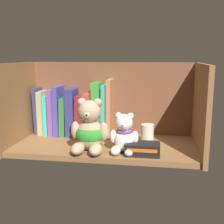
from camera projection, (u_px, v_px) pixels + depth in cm
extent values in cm
cube|color=olive|center=(105.00, 146.00, 107.77)|extent=(66.06, 30.23, 2.00)
cube|color=brown|center=(112.00, 101.00, 120.09)|extent=(68.46, 1.20, 31.85)
cube|color=olive|center=(18.00, 105.00, 109.92)|extent=(1.60, 32.63, 31.85)
cube|color=olive|center=(201.00, 110.00, 99.79)|extent=(1.60, 32.63, 31.85)
cube|color=navy|center=(39.00, 110.00, 121.91)|extent=(2.16, 9.50, 19.44)
cube|color=tan|center=(44.00, 112.00, 121.69)|extent=(2.31, 11.30, 18.10)
cube|color=#39CCBA|center=(50.00, 114.00, 121.51)|extent=(1.71, 12.20, 16.40)
cube|color=purple|center=(55.00, 111.00, 120.91)|extent=(2.11, 12.46, 19.01)
cube|color=#4346A3|center=(60.00, 110.00, 120.43)|extent=(2.12, 13.81, 20.22)
cube|color=#377935|center=(66.00, 115.00, 120.51)|extent=(2.52, 12.94, 15.66)
cube|color=navy|center=(73.00, 111.00, 119.68)|extent=(3.36, 12.58, 19.30)
cube|color=maroon|center=(82.00, 115.00, 119.38)|extent=(4.11, 12.34, 16.77)
cube|color=#C84343|center=(90.00, 114.00, 118.76)|extent=(2.96, 13.45, 17.80)
cube|color=green|center=(98.00, 109.00, 117.85)|extent=(4.32, 9.02, 21.98)
cube|color=#3EB6A8|center=(106.00, 110.00, 117.46)|extent=(2.57, 10.50, 20.95)
cube|color=#C07850|center=(111.00, 108.00, 116.87)|extent=(1.92, 12.28, 23.29)
ellipsoid|color=tan|center=(90.00, 135.00, 99.56)|extent=(9.49, 8.71, 11.16)
sphere|color=tan|center=(89.00, 112.00, 97.41)|extent=(7.94, 7.94, 7.94)
sphere|color=tan|center=(82.00, 102.00, 97.77)|extent=(2.98, 2.98, 2.98)
sphere|color=tan|center=(98.00, 103.00, 96.93)|extent=(2.98, 2.98, 2.98)
sphere|color=tan|center=(87.00, 115.00, 94.78)|extent=(2.98, 2.98, 2.98)
sphere|color=black|center=(87.00, 115.00, 93.75)|extent=(1.04, 1.04, 1.04)
ellipsoid|color=tan|center=(78.00, 149.00, 95.58)|extent=(4.47, 7.45, 3.97)
ellipsoid|color=tan|center=(96.00, 150.00, 94.66)|extent=(4.47, 7.45, 3.97)
ellipsoid|color=tan|center=(76.00, 130.00, 99.50)|extent=(3.23, 3.23, 6.45)
ellipsoid|color=tan|center=(104.00, 132.00, 97.99)|extent=(3.23, 3.23, 6.45)
ellipsoid|color=green|center=(90.00, 134.00, 99.50)|extent=(10.27, 9.49, 7.81)
ellipsoid|color=white|center=(124.00, 140.00, 98.28)|extent=(7.07, 6.49, 8.32)
sphere|color=white|center=(124.00, 123.00, 96.69)|extent=(5.92, 5.92, 5.92)
sphere|color=white|center=(118.00, 116.00, 97.03)|extent=(2.22, 2.22, 2.22)
sphere|color=white|center=(130.00, 116.00, 96.25)|extent=(2.22, 2.22, 2.22)
sphere|color=white|center=(123.00, 125.00, 94.74)|extent=(2.22, 2.22, 2.22)
sphere|color=black|center=(123.00, 126.00, 93.98)|extent=(0.78, 0.78, 0.78)
ellipsoid|color=white|center=(116.00, 151.00, 95.43)|extent=(3.55, 5.68, 2.96)
ellipsoid|color=white|center=(129.00, 151.00, 94.57)|extent=(3.55, 5.68, 2.96)
ellipsoid|color=white|center=(113.00, 137.00, 98.39)|extent=(2.50, 2.50, 4.81)
ellipsoid|color=white|center=(135.00, 138.00, 96.97)|extent=(2.50, 2.50, 4.81)
torus|color=#7E3990|center=(124.00, 131.00, 97.70)|extent=(5.68, 5.68, 1.07)
cylinder|color=silver|center=(147.00, 134.00, 106.23)|extent=(4.78, 4.78, 7.63)
cube|color=black|center=(142.00, 149.00, 95.51)|extent=(11.53, 6.85, 4.01)
cube|color=orange|center=(142.00, 151.00, 92.02)|extent=(9.80, 0.16, 1.12)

